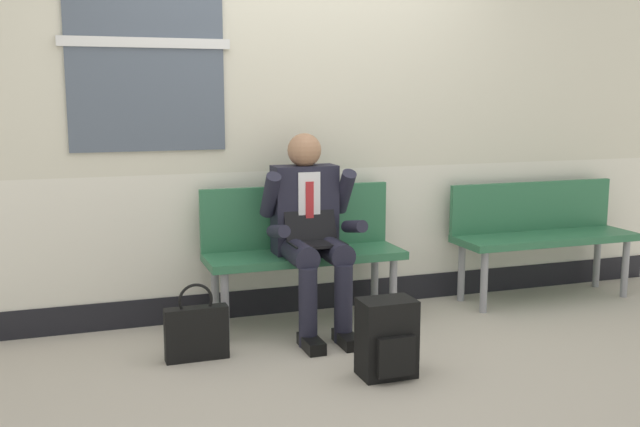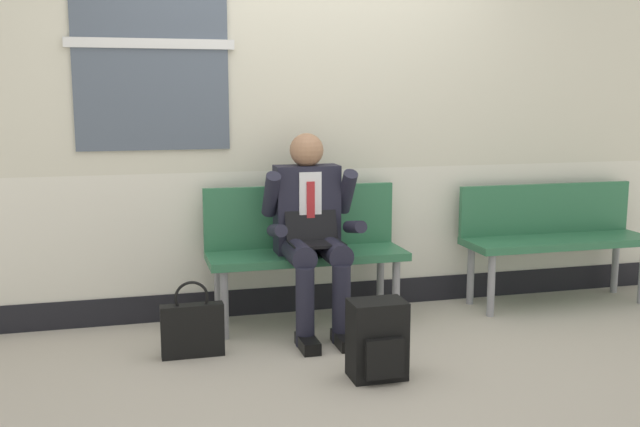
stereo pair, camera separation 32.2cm
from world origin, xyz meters
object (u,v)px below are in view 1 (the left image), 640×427
object	(u,v)px
bench_with_person	(301,243)
backpack	(387,339)
bench_empty	(540,229)
person_seated	(311,228)
handbag	(197,332)

from	to	relation	value
bench_with_person	backpack	distance (m)	1.10
bench_empty	backpack	xyz separation A→B (m)	(-1.67, -1.04, -0.30)
bench_with_person	bench_empty	distance (m)	1.80
person_seated	handbag	world-z (taller)	person_seated
bench_with_person	backpack	world-z (taller)	bench_with_person
bench_empty	person_seated	size ratio (longest dim) A/B	1.09
bench_empty	handbag	size ratio (longest dim) A/B	3.05
bench_empty	handbag	xyz separation A→B (m)	(-2.57, -0.47, -0.34)
person_seated	handbag	bearing A→B (deg)	-159.85
bench_empty	person_seated	world-z (taller)	person_seated
bench_with_person	person_seated	distance (m)	0.24
handbag	person_seated	bearing A→B (deg)	20.15
backpack	handbag	size ratio (longest dim) A/B	0.95
handbag	bench_empty	bearing A→B (deg)	10.41
bench_empty	person_seated	distance (m)	1.82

